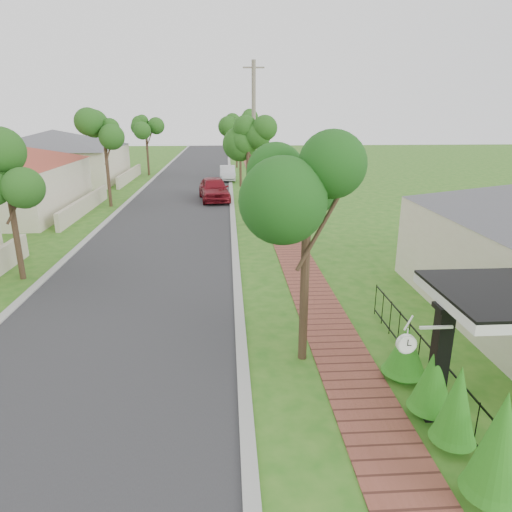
# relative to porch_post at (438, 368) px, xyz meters

# --- Properties ---
(ground) EXTENTS (160.00, 160.00, 0.00)m
(ground) POSITION_rel_porch_post_xyz_m (-4.55, 1.00, -1.12)
(ground) COLOR #276317
(ground) RESTS_ON ground
(road) EXTENTS (7.00, 120.00, 0.02)m
(road) POSITION_rel_porch_post_xyz_m (-7.55, 21.00, -1.12)
(road) COLOR #28282B
(road) RESTS_ON ground
(kerb_right) EXTENTS (0.30, 120.00, 0.10)m
(kerb_right) POSITION_rel_porch_post_xyz_m (-3.90, 21.00, -1.12)
(kerb_right) COLOR #9E9E99
(kerb_right) RESTS_ON ground
(kerb_left) EXTENTS (0.30, 120.00, 0.10)m
(kerb_left) POSITION_rel_porch_post_xyz_m (-11.20, 21.00, -1.12)
(kerb_left) COLOR #9E9E99
(kerb_left) RESTS_ON ground
(sidewalk) EXTENTS (1.50, 120.00, 0.03)m
(sidewalk) POSITION_rel_porch_post_xyz_m (-1.30, 21.00, -1.12)
(sidewalk) COLOR brown
(sidewalk) RESTS_ON ground
(porch_post) EXTENTS (0.48, 0.48, 2.52)m
(porch_post) POSITION_rel_porch_post_xyz_m (0.00, 0.00, 0.00)
(porch_post) COLOR black
(porch_post) RESTS_ON ground
(picket_fence) EXTENTS (0.03, 8.02, 1.00)m
(picket_fence) POSITION_rel_porch_post_xyz_m (0.35, 1.00, -0.59)
(picket_fence) COLOR black
(picket_fence) RESTS_ON ground
(street_trees) EXTENTS (10.70, 37.65, 5.89)m
(street_trees) POSITION_rel_porch_post_xyz_m (-7.42, 27.84, 3.42)
(street_trees) COLOR #382619
(street_trees) RESTS_ON ground
(hedge_row) EXTENTS (0.91, 4.59, 2.24)m
(hedge_row) POSITION_rel_porch_post_xyz_m (-0.10, -0.55, -0.26)
(hedge_row) COLOR #1C5F13
(hedge_row) RESTS_ON ground
(far_house_grey) EXTENTS (15.56, 15.56, 4.60)m
(far_house_grey) POSITION_rel_porch_post_xyz_m (-19.52, 35.00, 1.22)
(far_house_grey) COLOR beige
(far_house_grey) RESTS_ON ground
(parked_car_red) EXTENTS (2.57, 5.06, 1.65)m
(parked_car_red) POSITION_rel_porch_post_xyz_m (-5.14, 24.73, -0.29)
(parked_car_red) COLOR maroon
(parked_car_red) RESTS_ON ground
(parked_car_white) EXTENTS (1.44, 4.01, 1.32)m
(parked_car_white) POSITION_rel_porch_post_xyz_m (-4.15, 34.84, -0.46)
(parked_car_white) COLOR silver
(parked_car_white) RESTS_ON ground
(near_tree) EXTENTS (2.14, 2.14, 5.48)m
(near_tree) POSITION_rel_porch_post_xyz_m (-2.35, 2.50, 3.25)
(near_tree) COLOR #382619
(near_tree) RESTS_ON ground
(utility_pole) EXTENTS (1.20, 0.24, 8.82)m
(utility_pole) POSITION_rel_porch_post_xyz_m (-2.62, 19.15, 3.35)
(utility_pole) COLOR gray
(utility_pole) RESTS_ON ground
(station_clock) EXTENTS (1.04, 0.13, 0.54)m
(station_clock) POSITION_rel_porch_post_xyz_m (-0.85, -0.40, 0.83)
(station_clock) COLOR white
(station_clock) RESTS_ON ground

